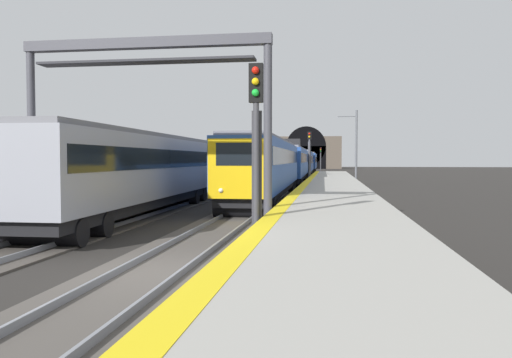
{
  "coord_description": "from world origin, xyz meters",
  "views": [
    {
      "loc": [
        -10.59,
        -3.89,
        2.6
      ],
      "look_at": [
        15.07,
        -0.1,
        1.56
      ],
      "focal_mm": 34.98,
      "sensor_mm": 36.0,
      "label": 1
    }
  ],
  "objects_px": {
    "railway_signal_mid": "(309,154)",
    "railway_signal_far": "(321,157)",
    "train_main_approaching": "(298,162)",
    "railway_signal_near": "(256,139)",
    "catenary_mast_near": "(356,147)",
    "overhead_signal_gantry": "(145,86)",
    "train_adjacent_platform": "(194,166)"
  },
  "relations": [
    {
      "from": "train_adjacent_platform",
      "to": "catenary_mast_near",
      "type": "bearing_deg",
      "value": -32.28
    },
    {
      "from": "railway_signal_mid",
      "to": "railway_signal_far",
      "type": "height_order",
      "value": "railway_signal_mid"
    },
    {
      "from": "overhead_signal_gantry",
      "to": "railway_signal_mid",
      "type": "bearing_deg",
      "value": -7.31
    },
    {
      "from": "railway_signal_mid",
      "to": "overhead_signal_gantry",
      "type": "bearing_deg",
      "value": -7.31
    },
    {
      "from": "catenary_mast_near",
      "to": "train_main_approaching",
      "type": "bearing_deg",
      "value": 25.36
    },
    {
      "from": "railway_signal_mid",
      "to": "overhead_signal_gantry",
      "type": "distance_m",
      "value": 33.53
    },
    {
      "from": "railway_signal_far",
      "to": "overhead_signal_gantry",
      "type": "height_order",
      "value": "overhead_signal_gantry"
    },
    {
      "from": "train_adjacent_platform",
      "to": "railway_signal_near",
      "type": "bearing_deg",
      "value": -160.43
    },
    {
      "from": "train_adjacent_platform",
      "to": "railway_signal_mid",
      "type": "bearing_deg",
      "value": -20.69
    },
    {
      "from": "train_adjacent_platform",
      "to": "catenary_mast_near",
      "type": "relative_size",
      "value": 5.15
    },
    {
      "from": "train_adjacent_platform",
      "to": "overhead_signal_gantry",
      "type": "distance_m",
      "value": 15.17
    },
    {
      "from": "train_adjacent_platform",
      "to": "overhead_signal_gantry",
      "type": "height_order",
      "value": "overhead_signal_gantry"
    },
    {
      "from": "railway_signal_near",
      "to": "overhead_signal_gantry",
      "type": "height_order",
      "value": "overhead_signal_gantry"
    },
    {
      "from": "railway_signal_near",
      "to": "catenary_mast_near",
      "type": "bearing_deg",
      "value": 172.85
    },
    {
      "from": "train_main_approaching",
      "to": "railway_signal_far",
      "type": "xyz_separation_m",
      "value": [
        49.9,
        -1.91,
        0.96
      ]
    },
    {
      "from": "train_main_approaching",
      "to": "train_adjacent_platform",
      "type": "relative_size",
      "value": 2.24
    },
    {
      "from": "train_adjacent_platform",
      "to": "overhead_signal_gantry",
      "type": "xyz_separation_m",
      "value": [
        -14.69,
        -2.35,
        2.95
      ]
    },
    {
      "from": "train_main_approaching",
      "to": "overhead_signal_gantry",
      "type": "relative_size",
      "value": 9.71
    },
    {
      "from": "train_main_approaching",
      "to": "railway_signal_near",
      "type": "relative_size",
      "value": 16.35
    },
    {
      "from": "railway_signal_mid",
      "to": "overhead_signal_gantry",
      "type": "height_order",
      "value": "overhead_signal_gantry"
    },
    {
      "from": "overhead_signal_gantry",
      "to": "catenary_mast_near",
      "type": "height_order",
      "value": "catenary_mast_near"
    },
    {
      "from": "train_main_approaching",
      "to": "train_adjacent_platform",
      "type": "xyz_separation_m",
      "value": [
        -31.85,
        4.7,
        -0.03
      ]
    },
    {
      "from": "train_main_approaching",
      "to": "catenary_mast_near",
      "type": "relative_size",
      "value": 11.54
    },
    {
      "from": "railway_signal_near",
      "to": "train_adjacent_platform",
      "type": "bearing_deg",
      "value": -159.4
    },
    {
      "from": "railway_signal_mid",
      "to": "railway_signal_far",
      "type": "bearing_deg",
      "value": -180.0
    },
    {
      "from": "train_adjacent_platform",
      "to": "railway_signal_mid",
      "type": "height_order",
      "value": "railway_signal_mid"
    },
    {
      "from": "train_adjacent_platform",
      "to": "catenary_mast_near",
      "type": "xyz_separation_m",
      "value": [
        18.32,
        -11.12,
        1.61
      ]
    },
    {
      "from": "train_main_approaching",
      "to": "overhead_signal_gantry",
      "type": "xyz_separation_m",
      "value": [
        -46.55,
        2.35,
        2.91
      ]
    },
    {
      "from": "railway_signal_near",
      "to": "overhead_signal_gantry",
      "type": "distance_m",
      "value": 5.51
    },
    {
      "from": "railway_signal_mid",
      "to": "catenary_mast_near",
      "type": "xyz_separation_m",
      "value": [
        -0.18,
        -4.51,
        0.67
      ]
    },
    {
      "from": "train_main_approaching",
      "to": "railway_signal_near",
      "type": "distance_m",
      "value": 49.49
    },
    {
      "from": "railway_signal_far",
      "to": "railway_signal_near",
      "type": "bearing_deg",
      "value": 0.0
    }
  ]
}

